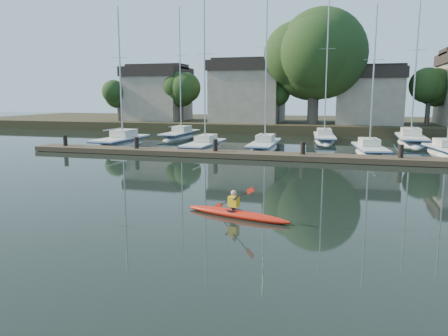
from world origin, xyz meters
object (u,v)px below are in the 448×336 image
(sailboat_1, at_px, (204,151))
(sailboat_6, at_px, (324,142))
(kayak, at_px, (236,212))
(sailboat_0, at_px, (122,147))
(dock, at_px, (258,155))
(sailboat_2, at_px, (264,151))
(sailboat_5, at_px, (180,139))
(sailboat_4, at_px, (447,157))
(sailboat_3, at_px, (370,156))
(sailboat_7, at_px, (411,145))

(sailboat_1, distance_m, sailboat_6, 12.74)
(kayak, xyz_separation_m, sailboat_6, (1.61, 27.46, -0.33))
(kayak, relative_size, sailboat_0, 0.32)
(dock, bearing_deg, sailboat_2, 95.62)
(sailboat_1, height_order, sailboat_6, sailboat_6)
(sailboat_5, distance_m, sailboat_6, 14.16)
(sailboat_2, relative_size, sailboat_6, 0.94)
(sailboat_4, height_order, sailboat_5, sailboat_5)
(sailboat_2, relative_size, sailboat_3, 1.17)
(dock, bearing_deg, sailboat_0, 160.12)
(sailboat_6, bearing_deg, dock, -111.15)
(dock, distance_m, sailboat_7, 17.18)
(kayak, bearing_deg, sailboat_7, 87.50)
(kayak, height_order, sailboat_5, sailboat_5)
(kayak, xyz_separation_m, sailboat_0, (-14.87, 19.00, -0.37))
(sailboat_2, bearing_deg, dock, -85.41)
(sailboat_1, relative_size, sailboat_7, 0.90)
(kayak, bearing_deg, sailboat_4, 77.66)
(sailboat_6, bearing_deg, sailboat_7, -6.04)
(sailboat_5, bearing_deg, sailboat_2, -35.10)
(sailboat_5, xyz_separation_m, sailboat_7, (21.69, 0.58, -0.04))
(sailboat_2, height_order, sailboat_3, sailboat_2)
(dock, height_order, sailboat_2, sailboat_2)
(dock, relative_size, sailboat_5, 2.45)
(kayak, distance_m, sailboat_2, 19.88)
(sailboat_1, bearing_deg, sailboat_4, 5.21)
(sailboat_6, bearing_deg, sailboat_1, -139.00)
(sailboat_3, bearing_deg, sailboat_5, 148.28)
(sailboat_7, bearing_deg, sailboat_6, -179.67)
(sailboat_1, relative_size, sailboat_6, 0.88)
(sailboat_5, bearing_deg, dock, -49.49)
(dock, xyz_separation_m, sailboat_7, (11.27, 12.97, -0.41))
(sailboat_3, xyz_separation_m, sailboat_6, (-3.68, 8.63, 0.01))
(kayak, distance_m, sailboat_6, 27.51)
(kayak, height_order, sailboat_3, sailboat_3)
(sailboat_0, bearing_deg, sailboat_1, -4.50)
(sailboat_6, height_order, sailboat_7, sailboat_6)
(sailboat_2, xyz_separation_m, sailboat_3, (7.93, -0.87, -0.00))
(dock, height_order, sailboat_7, sailboat_7)
(sailboat_0, distance_m, sailboat_5, 8.12)
(dock, relative_size, sailboat_1, 2.68)
(sailboat_0, height_order, sailboat_1, sailboat_1)
(sailboat_3, height_order, sailboat_6, sailboat_6)
(sailboat_0, bearing_deg, sailboat_5, 74.29)
(sailboat_6, xyz_separation_m, sailboat_7, (7.54, -0.11, -0.04))
(sailboat_5, bearing_deg, sailboat_7, 1.96)
(dock, xyz_separation_m, sailboat_6, (3.72, 13.07, -0.37))
(sailboat_0, relative_size, sailboat_7, 0.91)
(sailboat_7, bearing_deg, sailboat_1, -149.78)
(sailboat_2, distance_m, sailboat_4, 13.23)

